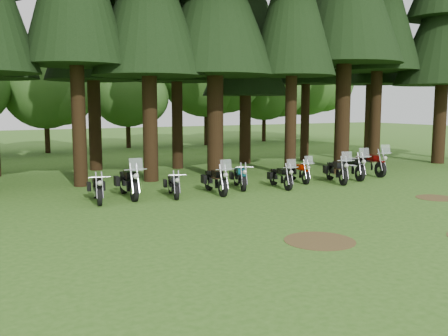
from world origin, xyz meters
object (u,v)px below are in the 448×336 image
(motorcycle_2, at_px, (173,186))
(motorcycle_3, at_px, (216,181))
(motorcycle_1, at_px, (129,183))
(motorcycle_4, at_px, (240,178))
(motorcycle_7, at_px, (337,171))
(motorcycle_0, at_px, (97,189))
(motorcycle_6, at_px, (299,173))
(motorcycle_8, at_px, (351,168))
(motorcycle_9, at_px, (370,164))
(motorcycle_5, at_px, (281,177))

(motorcycle_2, distance_m, motorcycle_3, 1.69)
(motorcycle_3, bearing_deg, motorcycle_1, 173.48)
(motorcycle_4, xyz_separation_m, motorcycle_7, (4.50, -0.75, 0.06))
(motorcycle_0, bearing_deg, motorcycle_6, 11.07)
(motorcycle_6, bearing_deg, motorcycle_8, 5.39)
(motorcycle_3, distance_m, motorcycle_7, 5.93)
(motorcycle_1, bearing_deg, motorcycle_0, -163.16)
(motorcycle_2, bearing_deg, motorcycle_9, 17.86)
(motorcycle_1, bearing_deg, motorcycle_7, -1.03)
(motorcycle_9, bearing_deg, motorcycle_1, -169.70)
(motorcycle_0, bearing_deg, motorcycle_8, 8.98)
(motorcycle_1, xyz_separation_m, motorcycle_7, (9.13, -0.96, -0.04))
(motorcycle_1, relative_size, motorcycle_6, 1.27)
(motorcycle_5, xyz_separation_m, motorcycle_6, (1.61, 0.88, -0.01))
(motorcycle_6, xyz_separation_m, motorcycle_8, (2.71, -0.37, 0.09))
(motorcycle_5, bearing_deg, motorcycle_7, 9.84)
(motorcycle_6, distance_m, motorcycle_9, 4.34)
(motorcycle_2, bearing_deg, motorcycle_8, 15.45)
(motorcycle_7, bearing_deg, motorcycle_3, -160.78)
(motorcycle_4, bearing_deg, motorcycle_5, -5.58)
(motorcycle_1, xyz_separation_m, motorcycle_6, (7.77, -0.05, -0.11))
(motorcycle_6, height_order, motorcycle_9, motorcycle_9)
(motorcycle_0, xyz_separation_m, motorcycle_9, (13.33, 0.31, 0.08))
(motorcycle_1, bearing_deg, motorcycle_4, 2.35)
(motorcycle_9, bearing_deg, motorcycle_7, -151.16)
(motorcycle_1, height_order, motorcycle_7, motorcycle_1)
(motorcycle_0, distance_m, motorcycle_3, 4.45)
(motorcycle_3, relative_size, motorcycle_5, 1.11)
(motorcycle_0, height_order, motorcycle_6, motorcycle_6)
(motorcycle_9, bearing_deg, motorcycle_0, -168.63)
(motorcycle_5, height_order, motorcycle_8, motorcycle_8)
(motorcycle_5, distance_m, motorcycle_9, 6.03)
(motorcycle_4, height_order, motorcycle_9, motorcycle_9)
(motorcycle_8, bearing_deg, motorcycle_9, 32.10)
(motorcycle_8, bearing_deg, motorcycle_5, -157.49)
(motorcycle_8, bearing_deg, motorcycle_2, -163.05)
(motorcycle_0, xyz_separation_m, motorcycle_7, (10.35, -0.70, 0.05))
(motorcycle_1, distance_m, motorcycle_3, 3.30)
(motorcycle_2, relative_size, motorcycle_3, 0.85)
(motorcycle_4, height_order, motorcycle_8, motorcycle_8)
(motorcycle_0, xyz_separation_m, motorcycle_2, (2.74, -0.35, -0.04))
(motorcycle_6, bearing_deg, motorcycle_4, -164.04)
(motorcycle_3, height_order, motorcycle_5, motorcycle_3)
(motorcycle_3, xyz_separation_m, motorcycle_7, (5.92, -0.16, 0.01))
(motorcycle_3, height_order, motorcycle_6, motorcycle_3)
(motorcycle_1, relative_size, motorcycle_3, 1.10)
(motorcycle_8, bearing_deg, motorcycle_6, -171.94)
(motorcycle_3, bearing_deg, motorcycle_0, -179.50)
(motorcycle_1, bearing_deg, motorcycle_6, 4.57)
(motorcycle_4, distance_m, motorcycle_5, 1.70)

